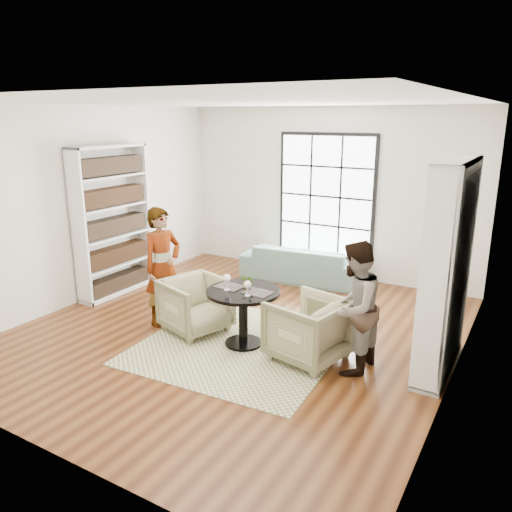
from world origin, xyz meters
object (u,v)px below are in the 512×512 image
Objects in this scene: wine_glass_right at (247,285)px; person_left at (163,267)px; flower_centerpiece at (248,282)px; armchair_right at (308,329)px; person_right at (354,308)px; sofa at (303,263)px; pedestal_table at (243,305)px; wine_glass_left at (227,279)px; armchair_left at (196,305)px.

person_left is at bearing 172.31° from wine_glass_right.
flower_centerpiece is (1.38, 0.01, 0.01)m from person_left.
armchair_right is 4.47× the size of flower_centerpiece.
sofa is at bearing -142.07° from person_right.
pedestal_table is at bearing 136.39° from wine_glass_right.
wine_glass_right is (1.49, -0.20, 0.05)m from person_left.
flower_centerpiece is at bearing 37.94° from wine_glass_left.
pedestal_table is 0.88m from armchair_right.
sofa is 3.34m from person_right.
flower_centerpiece is at bearing 119.27° from wine_glass_right.
person_right reaches higher than armchair_left.
armchair_left is at bearing -179.40° from flower_centerpiece.
wine_glass_right is (-1.27, -0.21, 0.11)m from person_right.
person_right is at bearing 2.75° from pedestal_table.
armchair_right is at bearing -86.79° from person_right.
sofa is 2.95m from wine_glass_left.
wine_glass_left is (1.17, -0.15, 0.06)m from person_left.
person_left is 2.76m from person_right.
sofa is 1.29× the size of person_left.
armchair_right reaches higher than sofa.
person_left reaches higher than sofa.
flower_centerpiece is (0.21, 0.16, -0.05)m from wine_glass_left.
person_right reaches higher than armchair_right.
wine_glass_left is at bearing -85.70° from person_left.
armchair_right is 2.25m from person_left.
person_left reaches higher than wine_glass_right.
wine_glass_left is (-1.04, -0.17, 0.51)m from armchair_right.
wine_glass_left is at bearing -142.06° from flower_centerpiece.
armchair_left is 0.95m from flower_centerpiece.
person_right is (1.42, 0.07, 0.23)m from pedestal_table.
armchair_left is at bearing -77.18° from armchair_right.
wine_glass_left reaches higher than flower_centerpiece.
armchair_left is 2.25m from person_right.
armchair_left is 0.96× the size of armchair_right.
pedestal_table is 0.43× the size of sofa.
armchair_right is 0.90m from wine_glass_right.
person_right is at bearing 0.08° from flower_centerpiece.
flower_centerpiece is at bearing -77.41° from armchair_right.
armchair_right is (1.33, -2.72, 0.07)m from sofa.
sofa is 11.33× the size of wine_glass_right.
armchair_right is 0.95m from flower_centerpiece.
wine_glass_left is at bearing 90.16° from sofa.
armchair_right is at bearing 110.57° from sofa.
person_right is 1.61m from wine_glass_left.
person_left reaches higher than pedestal_table.
wine_glass_right is (0.15, -0.14, 0.34)m from pedestal_table.
person_right is at bearing 5.93° from wine_glass_left.
armchair_left is 1.66m from armchair_right.
wine_glass_left is 1.09× the size of flower_centerpiece.
pedestal_table reaches higher than armchair_left.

